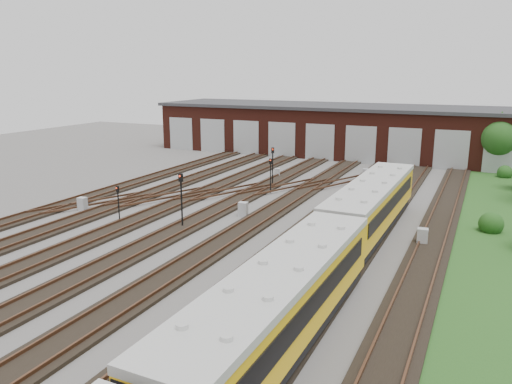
% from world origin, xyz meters
% --- Properties ---
extents(ground, '(120.00, 120.00, 0.00)m').
position_xyz_m(ground, '(0.00, 0.00, 0.00)').
color(ground, '#4E4B48').
rests_on(ground, ground).
extents(track_network, '(30.40, 70.00, 0.33)m').
position_xyz_m(track_network, '(-0.17, 0.59, 0.11)').
color(track_network, black).
rests_on(track_network, ground).
extents(maintenance_shed, '(51.00, 12.50, 6.35)m').
position_xyz_m(maintenance_shed, '(-0.01, 39.97, 3.20)').
color(maintenance_shed, '#4A1A12').
rests_on(maintenance_shed, ground).
extents(metro_train, '(3.00, 47.51, 3.20)m').
position_xyz_m(metro_train, '(10.00, -7.86, 1.97)').
color(metro_train, black).
rests_on(metro_train, ground).
extents(signal_mast_0, '(0.29, 0.27, 3.87)m').
position_xyz_m(signal_mast_0, '(-2.16, 3.88, 2.45)').
color(signal_mast_0, black).
rests_on(signal_mast_0, ground).
extents(signal_mast_1, '(0.24, 0.22, 2.72)m').
position_xyz_m(signal_mast_1, '(-6.88, 2.94, 1.74)').
color(signal_mast_1, black).
rests_on(signal_mast_1, ground).
extents(signal_mast_2, '(0.31, 0.30, 3.68)m').
position_xyz_m(signal_mast_2, '(-1.62, 18.55, 2.33)').
color(signal_mast_2, black).
rests_on(signal_mast_2, ground).
extents(signal_mast_3, '(0.25, 0.24, 3.14)m').
position_xyz_m(signal_mast_3, '(-0.62, 15.74, 2.00)').
color(signal_mast_3, black).
rests_on(signal_mast_3, ground).
extents(relay_cabinet_0, '(0.66, 0.56, 1.05)m').
position_xyz_m(relay_cabinet_0, '(-11.67, 4.31, 0.53)').
color(relay_cabinet_0, '#A8AAAE').
rests_on(relay_cabinet_0, ground).
extents(relay_cabinet_1, '(0.65, 0.61, 0.87)m').
position_xyz_m(relay_cabinet_1, '(-2.88, 22.73, 0.43)').
color(relay_cabinet_1, '#A8AAAE').
rests_on(relay_cabinet_1, ground).
extents(relay_cabinet_2, '(0.70, 0.61, 1.08)m').
position_xyz_m(relay_cabinet_2, '(0.39, 8.26, 0.54)').
color(relay_cabinet_2, '#A8AAAE').
rests_on(relay_cabinet_2, ground).
extents(relay_cabinet_3, '(0.59, 0.50, 0.96)m').
position_xyz_m(relay_cabinet_3, '(5.58, 25.86, 0.48)').
color(relay_cabinet_3, '#A8AAAE').
rests_on(relay_cabinet_3, ground).
extents(relay_cabinet_4, '(0.71, 0.61, 1.08)m').
position_xyz_m(relay_cabinet_4, '(13.42, 7.26, 0.54)').
color(relay_cabinet_4, '#A8AAAE').
rests_on(relay_cabinet_4, ground).
extents(tree_0, '(3.95, 3.95, 6.55)m').
position_xyz_m(tree_0, '(17.61, 34.82, 4.21)').
color(tree_0, '#302315').
rests_on(tree_0, ground).
extents(bush_0, '(1.63, 1.63, 1.63)m').
position_xyz_m(bush_0, '(17.30, 11.95, 0.82)').
color(bush_0, '#1C4112').
rests_on(bush_0, ground).
extents(bush_2, '(1.50, 1.50, 1.50)m').
position_xyz_m(bush_2, '(18.43, 32.04, 0.75)').
color(bush_2, '#1C4112').
rests_on(bush_2, ground).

